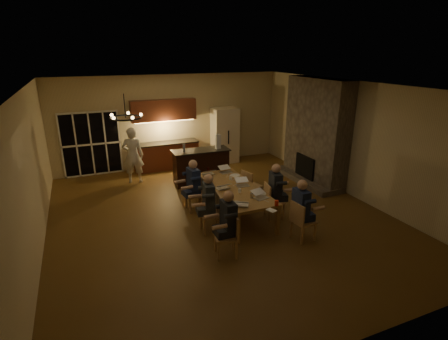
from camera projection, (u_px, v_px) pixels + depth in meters
floor at (219, 216)px, 8.82m from camera, size 9.00×9.00×0.00m
back_wall at (171, 121)px, 12.25m from camera, size 8.00×0.04×3.20m
left_wall at (29, 177)px, 6.83m from camera, size 0.04×9.00×3.20m
right_wall at (352, 139)px, 9.77m from camera, size 0.04×9.00×3.20m
ceiling at (219, 85)px, 7.78m from camera, size 8.00×9.00×0.04m
french_doors at (91, 144)px, 11.39m from camera, size 1.86×0.08×2.10m
fireplace at (316, 131)px, 10.70m from camera, size 0.58×2.50×3.20m
kitchenette at (165, 135)px, 11.99m from camera, size 2.24×0.68×2.40m
refrigerator at (225, 135)px, 12.81m from camera, size 0.90×0.68×2.00m
dining_table at (234, 201)px, 8.75m from camera, size 1.10×2.70×0.75m
bar_island at (201, 167)px, 10.83m from camera, size 1.78×0.75×1.08m
chair_left_near at (226, 236)px, 6.97m from camera, size 0.52×0.52×0.89m
chair_left_mid at (210, 213)px, 7.93m from camera, size 0.49×0.49×0.89m
chair_left_far at (194, 194)px, 9.02m from camera, size 0.44×0.44×0.89m
chair_right_near at (304, 221)px, 7.60m from camera, size 0.48×0.48×0.89m
chair_right_mid at (275, 200)px, 8.62m from camera, size 0.51×0.51×0.89m
chair_right_far at (252, 185)px, 9.57m from camera, size 0.55×0.55×0.89m
person_left_near at (228, 223)px, 6.97m from camera, size 0.61×0.61×1.38m
person_right_near at (300, 210)px, 7.55m from camera, size 0.62×0.62×1.38m
person_left_mid at (209, 203)px, 7.89m from camera, size 0.69×0.69×1.38m
person_right_mid at (275, 191)px, 8.58m from camera, size 0.70×0.70×1.38m
person_left_far at (194, 186)px, 8.88m from camera, size 0.66×0.66×1.38m
standing_person at (133, 155)px, 10.78m from camera, size 0.74×0.59×1.77m
chandelier at (126, 118)px, 6.61m from camera, size 0.61×0.61×0.03m
laptop_a at (241, 200)px, 7.60m from camera, size 0.42×0.41×0.23m
laptop_b at (261, 194)px, 7.96m from camera, size 0.38×0.35×0.23m
laptop_c at (222, 184)px, 8.53m from camera, size 0.35×0.32×0.23m
laptop_d at (243, 182)px, 8.69m from camera, size 0.36×0.33×0.23m
laptop_e at (208, 170)px, 9.51m from camera, size 0.33×0.30×0.23m
laptop_f at (226, 169)px, 9.63m from camera, size 0.34×0.31×0.23m
mug_front at (240, 191)px, 8.28m from camera, size 0.07×0.07×0.10m
mug_mid at (231, 178)px, 9.13m from camera, size 0.09×0.09×0.10m
mug_back at (208, 177)px, 9.18m from camera, size 0.08×0.08×0.10m
redcup_near at (277, 203)px, 7.59m from camera, size 0.09×0.09×0.12m
redcup_mid at (210, 181)px, 8.84m from camera, size 0.09×0.09×0.12m
can_silver at (252, 196)px, 7.98m from camera, size 0.07×0.07×0.12m
can_cola at (208, 169)px, 9.76m from camera, size 0.06×0.06×0.12m
plate_near at (261, 194)px, 8.23m from camera, size 0.25×0.25×0.02m
plate_left at (236, 203)px, 7.70m from camera, size 0.26×0.26×0.02m
plate_far at (235, 175)px, 9.43m from camera, size 0.27×0.27×0.02m
notepad at (271, 210)px, 7.38m from camera, size 0.21×0.25×0.01m
bar_bottle at (184, 148)px, 10.40m from camera, size 0.08×0.08×0.24m
bar_blender at (218, 141)px, 10.73m from camera, size 0.15×0.15×0.45m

